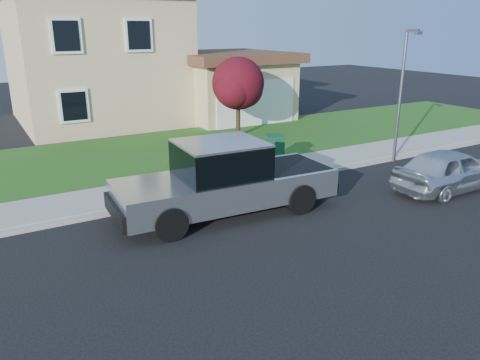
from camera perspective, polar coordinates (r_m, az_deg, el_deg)
name	(u,v)px	position (r m, az deg, el deg)	size (l,w,h in m)	color
ground	(270,227)	(12.31, 3.63, -5.69)	(80.00, 80.00, 0.00)	black
curb	(245,187)	(15.07, 0.65, -0.85)	(40.00, 0.20, 0.12)	gray
sidewalk	(229,177)	(15.96, -1.39, 0.31)	(40.00, 2.00, 0.15)	gray
lawn	(177,150)	(19.87, -7.72, 3.68)	(40.00, 7.00, 0.10)	#174614
house	(122,62)	(26.86, -14.16, 13.82)	(14.00, 11.30, 6.85)	tan
pickup_truck	(225,180)	(12.86, -1.84, -0.03)	(6.36, 2.59, 2.05)	black
woman	(247,164)	(14.75, 0.83, 1.96)	(0.69, 0.55, 1.80)	tan
sedan	(450,170)	(16.16, 24.23, 1.15)	(1.62, 4.02, 1.37)	silver
ornamental_tree	(239,86)	(21.66, -0.16, 11.40)	(2.63, 2.37, 3.61)	black
trash_bin	(275,149)	(17.41, 4.25, 3.83)	(0.83, 0.89, 1.03)	#113E22
street_lamp	(402,89)	(18.54, 19.16, 10.46)	(0.25, 0.63, 4.90)	slate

